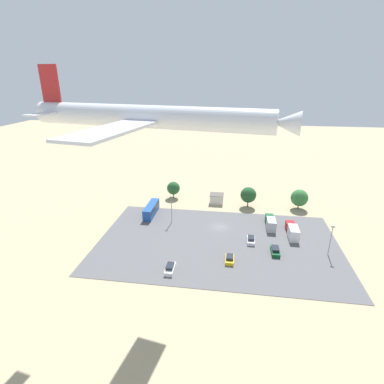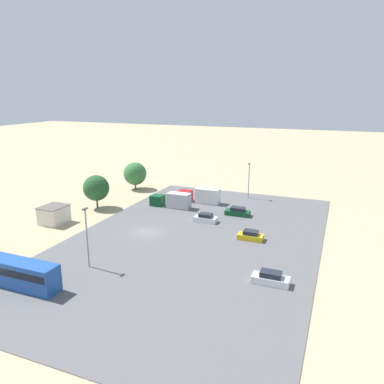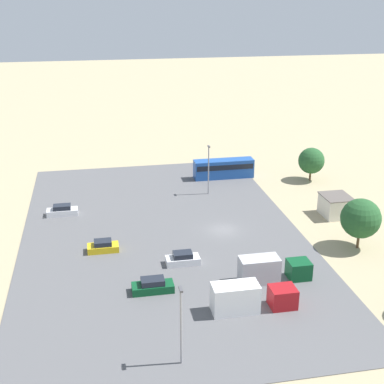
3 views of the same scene
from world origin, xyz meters
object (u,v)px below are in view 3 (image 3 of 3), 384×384
(parked_truck_0, at_px, (249,298))
(parked_car_2, at_px, (183,259))
(parked_car_3, at_px, (153,286))
(parked_car_1, at_px, (103,247))
(parked_car_0, at_px, (62,211))
(parked_truck_1, at_px, (270,270))
(shed_building, at_px, (336,206))
(bus, at_px, (224,168))

(parked_truck_0, bearing_deg, parked_car_2, -155.75)
(parked_car_3, bearing_deg, parked_car_2, 142.42)
(parked_car_1, bearing_deg, parked_car_0, 23.14)
(parked_truck_1, bearing_deg, shed_building, 136.38)
(bus, xyz_separation_m, parked_truck_0, (-42.22, 7.75, -0.34))
(parked_car_3, relative_size, parked_truck_1, 0.56)
(bus, relative_size, parked_car_1, 2.67)
(parked_car_2, bearing_deg, shed_building, 113.05)
(bus, distance_m, parked_truck_1, 36.93)
(shed_building, height_order, parked_car_1, shed_building)
(parked_car_3, xyz_separation_m, parked_truck_0, (-5.63, -9.61, 0.80))
(shed_building, relative_size, parked_car_3, 1.00)
(parked_car_2, height_order, parked_truck_1, parked_truck_1)
(bus, xyz_separation_m, parked_car_1, (-25.42, 22.56, -1.19))
(shed_building, bearing_deg, parked_car_1, 98.80)
(parked_car_3, xyz_separation_m, parked_truck_1, (-0.16, -13.86, 0.74))
(shed_building, distance_m, bus, 23.57)
(parked_truck_1, bearing_deg, bus, 174.57)
(shed_building, height_order, parked_car_3, shed_building)
(parked_truck_1, bearing_deg, parked_car_3, -90.68)
(parked_car_2, bearing_deg, parked_truck_0, 24.25)
(shed_building, bearing_deg, parked_car_3, 119.09)
(parked_car_0, distance_m, parked_truck_1, 34.91)
(parked_car_3, height_order, parked_truck_1, parked_truck_1)
(bus, bearing_deg, parked_car_0, 113.28)
(parked_car_0, distance_m, parked_truck_0, 36.40)
(bus, bearing_deg, shed_building, -148.05)
(parked_car_0, bearing_deg, parked_truck_1, 45.15)
(parked_truck_1, bearing_deg, parked_truck_0, -37.89)
(bus, relative_size, parked_truck_0, 1.18)
(parked_car_3, height_order, parked_truck_0, parked_truck_0)
(parked_car_0, distance_m, parked_car_1, 14.44)
(bus, relative_size, parked_truck_1, 1.27)
(shed_building, bearing_deg, parked_car_0, 79.08)
(parked_car_0, height_order, parked_car_2, parked_car_0)
(shed_building, xyz_separation_m, parked_car_3, (-16.60, 29.83, -0.85))
(bus, bearing_deg, parked_car_3, 154.62)
(parked_car_2, relative_size, parked_truck_0, 0.46)
(parked_car_1, height_order, parked_car_3, parked_car_3)
(parked_car_2, bearing_deg, bus, 157.28)
(shed_building, relative_size, bus, 0.44)
(shed_building, relative_size, parked_truck_1, 0.56)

